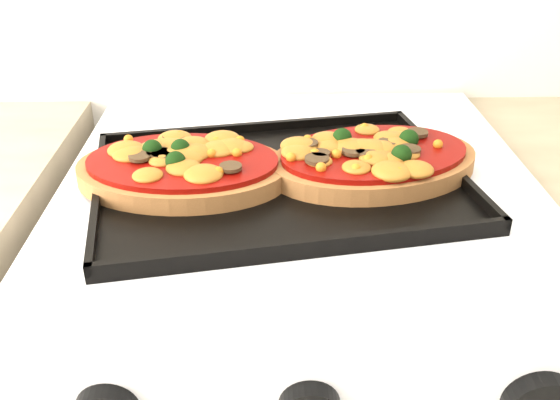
{
  "coord_description": "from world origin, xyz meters",
  "views": [
    {
      "loc": [
        -0.01,
        1.0,
        1.26
      ],
      "look_at": [
        0.01,
        1.61,
        0.92
      ],
      "focal_mm": 40.0,
      "sensor_mm": 36.0,
      "label": 1
    }
  ],
  "objects": [
    {
      "name": "control_panel",
      "position": [
        0.03,
        1.39,
        0.85
      ],
      "size": [
        0.6,
        0.02,
        0.09
      ],
      "primitive_type": "cube",
      "color": "white",
      "rests_on": "stove"
    },
    {
      "name": "baking_tray",
      "position": [
        0.01,
        1.66,
        0.92
      ],
      "size": [
        0.48,
        0.39,
        0.02
      ],
      "primitive_type": "cube",
      "rotation": [
        0.0,
        0.0,
        0.17
      ],
      "color": "black",
      "rests_on": "stove"
    },
    {
      "name": "pizza_left",
      "position": [
        -0.11,
        1.67,
        0.94
      ],
      "size": [
        0.26,
        0.19,
        0.04
      ],
      "primitive_type": null,
      "rotation": [
        0.0,
        0.0,
        -0.07
      ],
      "color": "#A86739",
      "rests_on": "baking_tray"
    },
    {
      "name": "pizza_right",
      "position": [
        0.12,
        1.68,
        0.94
      ],
      "size": [
        0.29,
        0.23,
        0.04
      ],
      "primitive_type": null,
      "rotation": [
        0.0,
        0.0,
        0.24
      ],
      "color": "#A86739",
      "rests_on": "baking_tray"
    }
  ]
}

